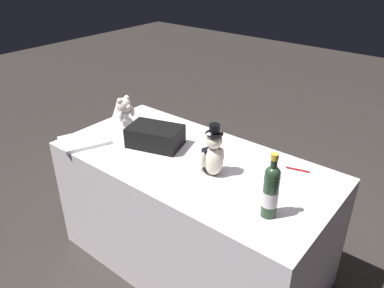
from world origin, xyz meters
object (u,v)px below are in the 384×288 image
object	(u,v)px
champagne_bottle	(271,191)
gift_case_black	(155,136)
teddy_bear_bride	(123,116)
teddy_bear_groom	(213,154)
signing_pen	(299,170)
guestbook	(85,140)

from	to	relation	value
champagne_bottle	gift_case_black	bearing A→B (deg)	169.42
teddy_bear_bride	champagne_bottle	xyz separation A→B (m)	(1.17, -0.19, 0.04)
teddy_bear_groom	champagne_bottle	world-z (taller)	champagne_bottle
teddy_bear_groom	signing_pen	bearing A→B (deg)	42.16
gift_case_black	teddy_bear_groom	bearing A→B (deg)	-4.68
teddy_bear_bride	champagne_bottle	world-z (taller)	champagne_bottle
guestbook	champagne_bottle	bearing A→B (deg)	24.97
teddy_bear_bride	guestbook	size ratio (longest dim) A/B	0.82
teddy_bear_groom	champagne_bottle	bearing A→B (deg)	-16.97
gift_case_black	guestbook	distance (m)	0.45
teddy_bear_bride	gift_case_black	distance (m)	0.32
guestbook	teddy_bear_bride	bearing A→B (deg)	101.14
signing_pen	guestbook	distance (m)	1.28
teddy_bear_bride	gift_case_black	bearing A→B (deg)	-5.99
teddy_bear_groom	guestbook	xyz separation A→B (m)	(-0.82, -0.21, -0.11)
champagne_bottle	gift_case_black	world-z (taller)	champagne_bottle
gift_case_black	teddy_bear_bride	bearing A→B (deg)	174.01
teddy_bear_bride	guestbook	world-z (taller)	teddy_bear_bride
teddy_bear_groom	signing_pen	size ratio (longest dim) A/B	2.24
teddy_bear_bride	gift_case_black	world-z (taller)	teddy_bear_bride
teddy_bear_groom	guestbook	size ratio (longest dim) A/B	1.04
champagne_bottle	guestbook	distance (m)	1.23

